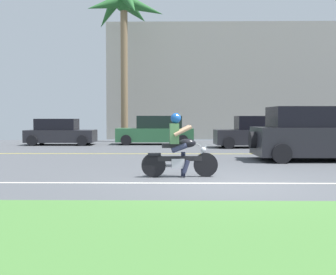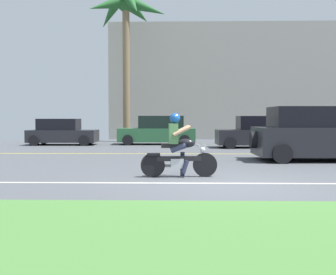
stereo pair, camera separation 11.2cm
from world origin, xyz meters
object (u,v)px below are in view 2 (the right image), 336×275
(parked_car_1, at_px, (158,131))
(palm_tree_0, at_px, (127,14))
(suv_nearby, at_px, (320,134))
(motorcyclist, at_px, (178,150))
(parked_car_0, at_px, (62,133))
(parked_car_2, at_px, (257,133))

(parked_car_1, bearing_deg, palm_tree_0, 128.71)
(suv_nearby, height_order, parked_car_1, suv_nearby)
(palm_tree_0, bearing_deg, motorcyclist, -78.36)
(parked_car_0, relative_size, parked_car_2, 0.93)
(parked_car_1, height_order, palm_tree_0, palm_tree_0)
(suv_nearby, xyz_separation_m, parked_car_2, (-0.99, 6.15, -0.18))
(parked_car_1, bearing_deg, suv_nearby, -55.05)
(suv_nearby, relative_size, parked_car_1, 1.11)
(parked_car_2, relative_size, palm_tree_0, 0.42)
(parked_car_0, bearing_deg, parked_car_2, -10.28)
(suv_nearby, relative_size, palm_tree_0, 0.50)
(motorcyclist, xyz_separation_m, parked_car_2, (3.86, 10.30, 0.05))
(parked_car_0, distance_m, parked_car_1, 5.19)
(motorcyclist, height_order, palm_tree_0, palm_tree_0)
(motorcyclist, distance_m, parked_car_1, 12.73)
(motorcyclist, distance_m, parked_car_2, 11.00)
(motorcyclist, distance_m, parked_car_0, 13.66)
(suv_nearby, relative_size, parked_car_2, 1.20)
(parked_car_1, xyz_separation_m, parked_car_2, (4.98, -2.38, -0.01))
(motorcyclist, relative_size, suv_nearby, 0.40)
(suv_nearby, relative_size, parked_car_0, 1.29)
(parked_car_0, height_order, palm_tree_0, palm_tree_0)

